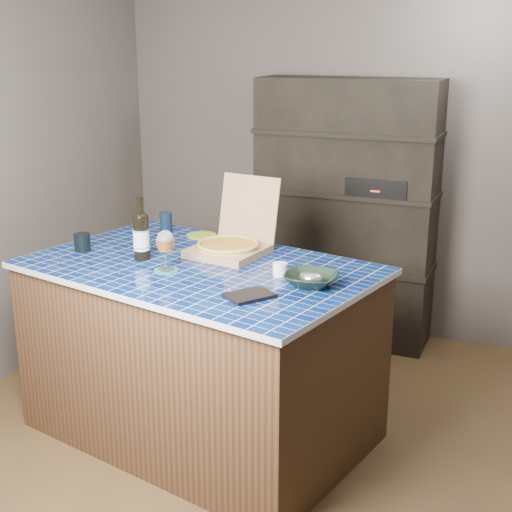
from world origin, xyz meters
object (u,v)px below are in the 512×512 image
at_px(kitchen_island, 201,350).
at_px(mead_bottle, 141,235).
at_px(wine_glass, 165,243).
at_px(dvd_case, 249,296).
at_px(bowl, 311,279).
at_px(pizza_box, 230,244).

xyz_separation_m(kitchen_island, mead_bottle, (-0.32, -0.03, 0.60)).
bearing_deg(mead_bottle, wine_glass, -29.81).
bearing_deg(mead_bottle, dvd_case, -22.41).
relative_size(wine_glass, bowl, 0.82).
height_order(kitchen_island, wine_glass, wine_glass).
xyz_separation_m(kitchen_island, wine_glass, (-0.10, -0.15, 0.61)).
xyz_separation_m(mead_bottle, bowl, (0.94, -0.05, -0.10)).
relative_size(kitchen_island, pizza_box, 4.02).
relative_size(pizza_box, mead_bottle, 1.46).
height_order(pizza_box, mead_bottle, pizza_box).
bearing_deg(kitchen_island, mead_bottle, -162.93).
xyz_separation_m(wine_glass, bowl, (0.73, 0.07, -0.11)).
distance_m(wine_glass, bowl, 0.74).
distance_m(dvd_case, bowl, 0.33).
height_order(pizza_box, dvd_case, pizza_box).
distance_m(pizza_box, wine_glass, 0.43).
bearing_deg(wine_glass, mead_bottle, 150.19).
distance_m(kitchen_island, wine_glass, 0.64).
relative_size(dvd_case, bowl, 0.83).
distance_m(kitchen_island, dvd_case, 0.72).
xyz_separation_m(pizza_box, dvd_case, (0.36, -0.57, -0.05)).
height_order(mead_bottle, wine_glass, mead_bottle).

